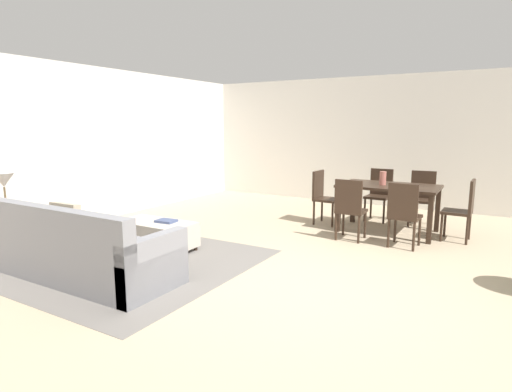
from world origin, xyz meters
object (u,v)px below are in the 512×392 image
Objects in this scene: dining_chair_near_left at (350,206)px; dining_chair_head_west at (323,194)px; ottoman_table at (156,233)px; dining_chair_near_right at (404,212)px; vase_centerpiece at (383,178)px; dining_table at (389,191)px; dining_chair_far_left at (379,191)px; dining_chair_far_right at (422,195)px; table_lamp at (4,182)px; couch at (81,252)px; book_on_ottoman at (166,221)px; side_table at (8,223)px; dining_chair_head_east at (464,207)px.

dining_chair_near_left and dining_chair_head_west have the same top height.
ottoman_table is 3.43m from dining_chair_near_right.
dining_chair_near_right is at bearing 0.07° from dining_chair_near_left.
dining_chair_head_west is at bearing 132.02° from dining_chair_near_left.
vase_centerpiece is (1.02, -0.05, 0.35)m from dining_chair_head_west.
ottoman_table is at bearing -134.05° from dining_table.
vase_centerpiece is (-0.50, 0.78, 0.35)m from dining_chair_near_right.
ottoman_table is 1.19× the size of dining_chair_head_west.
dining_chair_far_left is (-0.74, 1.61, 0.00)m from dining_chair_near_right.
dining_chair_far_right reaches higher than dining_table.
ottoman_table is at bearing 42.20° from table_lamp.
dining_table is at bearing -66.82° from dining_chair_far_left.
dining_table is at bearing 19.52° from vase_centerpiece.
vase_centerpiece is at bearing 58.16° from couch.
dining_table is (3.87, 3.83, -0.33)m from table_lamp.
book_on_ottoman is (-1.25, -2.56, -0.11)m from dining_chair_head_west.
dining_chair_far_left is 0.93m from vase_centerpiece.
dining_chair_near_left is at bearing -109.12° from vase_centerpiece.
vase_centerpiece is (3.78, 3.80, 0.41)m from side_table.
dining_chair_far_right is at bearing 47.46° from side_table.
dining_chair_near_right is 3.54× the size of book_on_ottoman.
dining_table is at bearing 45.95° from ottoman_table.
dining_chair_far_right reaches higher than ottoman_table.
dining_chair_far_left is (0.02, 1.61, 0.00)m from dining_chair_near_left.
table_lamp reaches higher than dining_chair_far_left.
dining_chair_near_right is 1.72m from dining_chair_head_west.
dining_chair_far_left and dining_chair_far_right have the same top height.
dining_chair_far_left is at bearing 113.18° from dining_table.
table_lamp reaches higher than dining_table.
couch reaches higher than side_table.
dining_chair_near_right and dining_chair_head_west have the same top height.
dining_chair_near_left is at bearing 55.33° from couch.
dining_chair_head_east is at bearing -29.57° from dining_chair_far_left.
dining_chair_head_west is (-0.77, -0.78, 0.00)m from dining_chair_far_left.
dining_chair_head_west is at bearing 179.15° from dining_table.
dining_chair_near_left is at bearing 39.71° from ottoman_table.
dining_chair_far_left is (2.17, 3.39, 0.29)m from ottoman_table.
dining_chair_head_east is 4.34× the size of vase_centerpiece.
dining_table is at bearing -0.85° from dining_chair_head_west.
dining_chair_near_right is 0.99m from vase_centerpiece.
side_table is 1.10× the size of table_lamp.
vase_centerpiece reaches higher than dining_chair_head_west.
dining_chair_head_west is (-1.11, 0.02, -0.14)m from dining_table.
vase_centerpiece is (0.25, -0.83, 0.35)m from dining_chair_far_left.
dining_chair_head_west is (-1.51, 0.83, 0.00)m from dining_chair_near_right.
couch reaches higher than ottoman_table.
table_lamp is (-1.42, 0.00, 0.69)m from couch.
side_table is 0.39× the size of dining_table.
dining_chair_near_left and dining_chair_far_left have the same top height.
couch is 1.29m from book_on_ottoman.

